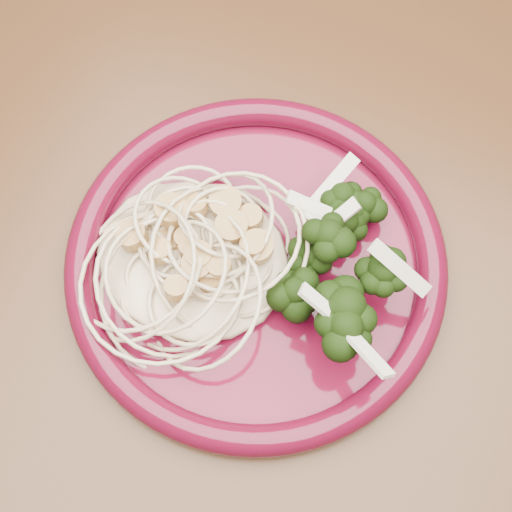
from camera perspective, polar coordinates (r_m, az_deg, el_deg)
The scene contains 6 objects.
dining_table at distance 0.58m, azimuth -8.62°, elevation -8.61°, with size 1.20×0.80×0.75m.
dinner_plate at distance 0.49m, azimuth -0.00°, elevation -0.47°, with size 0.34×0.34×0.02m.
spaghetti_pile at distance 0.48m, azimuth -5.16°, elevation 0.26°, with size 0.13×0.12×0.03m, color beige.
scallop_cluster at distance 0.45m, azimuth -5.51°, elevation 1.89°, with size 0.11×0.11×0.04m, color tan, non-canonical shape.
broccoli_pile at distance 0.47m, azimuth 6.43°, elevation 0.15°, with size 0.08×0.14×0.05m, color black.
onion_garnish at distance 0.44m, azimuth 6.83°, elevation 1.64°, with size 0.06×0.09×0.05m, color beige, non-canonical shape.
Camera 1 is at (0.13, -0.09, 1.21)m, focal length 50.00 mm.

